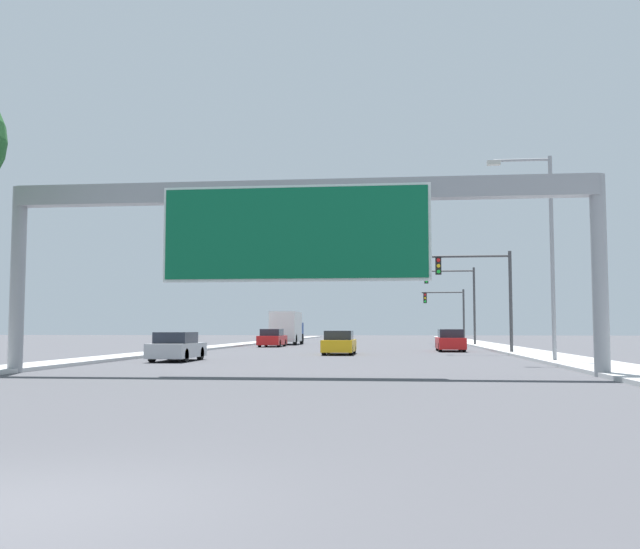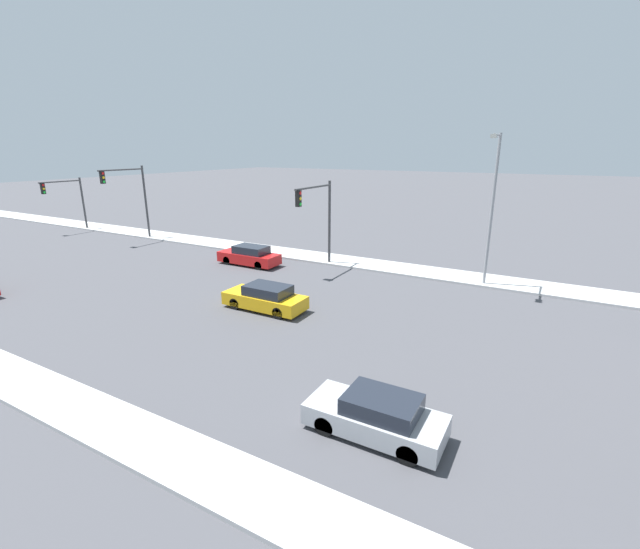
{
  "view_description": "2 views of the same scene",
  "coord_description": "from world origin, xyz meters",
  "px_view_note": "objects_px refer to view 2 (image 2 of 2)",
  "views": [
    {
      "loc": [
        3.36,
        -5.85,
        1.56
      ],
      "look_at": [
        0.0,
        25.68,
        3.95
      ],
      "focal_mm": 40.0,
      "sensor_mm": 36.0,
      "label": 1
    },
    {
      "loc": [
        -17.62,
        23.19,
        8.44
      ],
      "look_at": [
        1.71,
        34.02,
        1.9
      ],
      "focal_mm": 24.0,
      "sensor_mm": 36.0,
      "label": 2
    }
  ],
  "objects_px": {
    "car_far_left": "(250,256)",
    "car_near_center": "(266,298)",
    "traffic_light_near_intersection": "(319,211)",
    "street_lamp_right": "(492,200)",
    "traffic_light_far_intersection": "(69,196)",
    "traffic_light_mid_block": "(132,191)",
    "car_mid_left": "(376,416)"
  },
  "relations": [
    {
      "from": "car_mid_left",
      "to": "car_far_left",
      "type": "bearing_deg",
      "value": 48.62
    },
    {
      "from": "traffic_light_mid_block",
      "to": "traffic_light_far_intersection",
      "type": "distance_m",
      "value": 10.04
    },
    {
      "from": "car_mid_left",
      "to": "traffic_light_mid_block",
      "type": "height_order",
      "value": "traffic_light_mid_block"
    },
    {
      "from": "car_near_center",
      "to": "traffic_light_far_intersection",
      "type": "bearing_deg",
      "value": 74.42
    },
    {
      "from": "traffic_light_mid_block",
      "to": "traffic_light_far_intersection",
      "type": "bearing_deg",
      "value": 90.41
    },
    {
      "from": "traffic_light_far_intersection",
      "to": "car_far_left",
      "type": "bearing_deg",
      "value": -94.13
    },
    {
      "from": "car_near_center",
      "to": "traffic_light_mid_block",
      "type": "height_order",
      "value": "traffic_light_mid_block"
    },
    {
      "from": "car_mid_left",
      "to": "traffic_light_mid_block",
      "type": "xyz_separation_m",
      "value": [
        15.87,
        30.83,
        3.99
      ]
    },
    {
      "from": "car_far_left",
      "to": "traffic_light_far_intersection",
      "type": "distance_m",
      "value": 25.19
    },
    {
      "from": "car_mid_left",
      "to": "street_lamp_right",
      "type": "distance_m",
      "value": 17.69
    },
    {
      "from": "traffic_light_mid_block",
      "to": "street_lamp_right",
      "type": "relative_size",
      "value": 0.74
    },
    {
      "from": "car_far_left",
      "to": "street_lamp_right",
      "type": "height_order",
      "value": "street_lamp_right"
    },
    {
      "from": "traffic_light_near_intersection",
      "to": "street_lamp_right",
      "type": "relative_size",
      "value": 0.67
    },
    {
      "from": "car_near_center",
      "to": "traffic_light_near_intersection",
      "type": "xyz_separation_m",
      "value": [
        8.74,
        1.55,
        3.56
      ]
    },
    {
      "from": "car_near_center",
      "to": "car_far_left",
      "type": "height_order",
      "value": "car_far_left"
    },
    {
      "from": "traffic_light_near_intersection",
      "to": "traffic_light_far_intersection",
      "type": "height_order",
      "value": "traffic_light_near_intersection"
    },
    {
      "from": "car_mid_left",
      "to": "traffic_light_near_intersection",
      "type": "distance_m",
      "value": 19.43
    },
    {
      "from": "traffic_light_mid_block",
      "to": "car_far_left",
      "type": "bearing_deg",
      "value": -97.14
    },
    {
      "from": "traffic_light_mid_block",
      "to": "street_lamp_right",
      "type": "xyz_separation_m",
      "value": [
        1.13,
        -31.2,
        0.86
      ]
    },
    {
      "from": "traffic_light_mid_block",
      "to": "traffic_light_far_intersection",
      "type": "relative_size",
      "value": 1.25
    },
    {
      "from": "traffic_light_far_intersection",
      "to": "street_lamp_right",
      "type": "relative_size",
      "value": 0.59
    },
    {
      "from": "street_lamp_right",
      "to": "car_near_center",
      "type": "bearing_deg",
      "value": 136.02
    },
    {
      "from": "car_near_center",
      "to": "traffic_light_mid_block",
      "type": "relative_size",
      "value": 0.66
    },
    {
      "from": "car_far_left",
      "to": "traffic_light_mid_block",
      "type": "xyz_separation_m",
      "value": [
        1.87,
        14.94,
        3.94
      ]
    },
    {
      "from": "car_far_left",
      "to": "traffic_light_mid_block",
      "type": "bearing_deg",
      "value": 82.86
    },
    {
      "from": "car_far_left",
      "to": "car_near_center",
      "type": "bearing_deg",
      "value": -136.63
    },
    {
      "from": "car_mid_left",
      "to": "traffic_light_far_intersection",
      "type": "distance_m",
      "value": 43.89
    },
    {
      "from": "traffic_light_near_intersection",
      "to": "street_lamp_right",
      "type": "bearing_deg",
      "value": -83.56
    },
    {
      "from": "traffic_light_far_intersection",
      "to": "street_lamp_right",
      "type": "bearing_deg",
      "value": -88.33
    },
    {
      "from": "traffic_light_near_intersection",
      "to": "traffic_light_far_intersection",
      "type": "xyz_separation_m",
      "value": [
        0.06,
        30.0,
        -0.47
      ]
    },
    {
      "from": "car_far_left",
      "to": "car_mid_left",
      "type": "distance_m",
      "value": 21.18
    },
    {
      "from": "car_far_left",
      "to": "car_mid_left",
      "type": "xyz_separation_m",
      "value": [
        -14.0,
        -15.89,
        -0.05
      ]
    }
  ]
}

